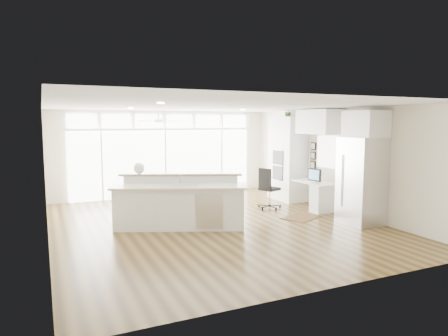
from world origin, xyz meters
name	(u,v)px	position (x,y,z in m)	size (l,w,h in m)	color
floor	(214,224)	(0.00, 0.00, -0.01)	(7.00, 8.00, 0.02)	#3D2B13
ceiling	(214,106)	(0.00, 0.00, 2.70)	(7.00, 8.00, 0.02)	silver
wall_back	(165,154)	(0.00, 4.00, 1.35)	(7.00, 0.04, 2.70)	beige
wall_front	(329,195)	(0.00, -4.00, 1.35)	(7.00, 0.04, 2.70)	beige
wall_left	(45,174)	(-3.50, 0.00, 1.35)	(0.04, 8.00, 2.70)	beige
wall_right	(336,160)	(3.50, 0.00, 1.35)	(0.04, 8.00, 2.70)	beige
glass_wall	(165,163)	(0.00, 3.94, 1.05)	(5.80, 0.06, 2.08)	white
transom_row	(164,121)	(0.00, 3.94, 2.38)	(5.90, 0.06, 0.40)	white
desk_window	(328,152)	(3.46, 0.30, 1.55)	(0.04, 0.85, 0.85)	white
ceiling_fan	(159,117)	(-0.50, 2.80, 2.48)	(1.16, 1.16, 0.32)	white
recessed_lights	(210,107)	(0.00, 0.20, 2.68)	(3.40, 3.00, 0.02)	white
oven_cabinet	(287,159)	(3.17, 1.80, 1.25)	(0.64, 1.20, 2.50)	white
desk_nook	(316,195)	(3.13, 0.30, 0.38)	(0.72, 1.30, 0.76)	white
upper_cabinets	(320,122)	(3.17, 0.30, 2.35)	(0.64, 1.30, 0.64)	white
refrigerator	(361,181)	(3.11, -1.35, 1.00)	(0.76, 0.90, 2.00)	silver
fridge_cabinet	(366,124)	(3.17, -1.35, 2.30)	(0.64, 0.90, 0.60)	white
framed_photos	(313,156)	(3.46, 0.92, 1.40)	(0.06, 0.22, 0.80)	black
kitchen_island	(180,202)	(-0.81, 0.03, 0.58)	(2.93, 1.11, 1.17)	white
rug	(301,217)	(2.21, -0.31, 0.01)	(0.92, 0.67, 0.01)	#342010
office_chair	(270,188)	(2.03, 0.91, 0.55)	(0.58, 0.53, 1.11)	black
fishbowl	(139,168)	(-1.53, 0.78, 1.29)	(0.26, 0.26, 0.26)	white
monitor	(315,175)	(3.05, 0.30, 0.95)	(0.07, 0.45, 0.37)	black
keyboard	(309,182)	(2.88, 0.30, 0.77)	(0.12, 0.32, 0.02)	silver
potted_plant	(288,113)	(3.17, 1.80, 2.63)	(0.30, 0.33, 0.26)	#2B5524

